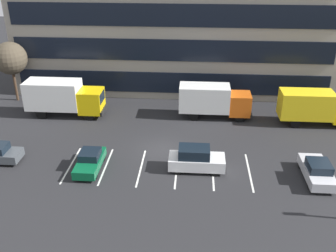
# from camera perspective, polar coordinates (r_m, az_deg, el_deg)

# --- Properties ---
(ground_plane) EXTENTS (120.00, 120.00, 0.00)m
(ground_plane) POSITION_cam_1_polar(r_m,az_deg,el_deg) (32.59, -0.89, -3.54)
(ground_plane) COLOR #262628
(lot_markings) EXTENTS (14.14, 5.40, 0.01)m
(lot_markings) POSITION_cam_1_polar(r_m,az_deg,el_deg) (30.06, -1.39, -6.32)
(lot_markings) COLOR silver
(lot_markings) RESTS_ON ground_plane
(box_truck_yellow) EXTENTS (7.74, 2.56, 3.59)m
(box_truck_yellow) POSITION_cam_1_polar(r_m,az_deg,el_deg) (39.61, -15.34, 4.27)
(box_truck_yellow) COLOR yellow
(box_truck_yellow) RESTS_ON ground_plane
(box_truck_orange) EXTENTS (7.13, 2.36, 3.31)m
(box_truck_orange) POSITION_cam_1_polar(r_m,az_deg,el_deg) (38.08, 6.77, 3.90)
(box_truck_orange) COLOR #D85914
(box_truck_orange) RESTS_ON ground_plane
(box_truck_yellow_all) EXTENTS (7.13, 2.36, 3.30)m
(box_truck_yellow_all) POSITION_cam_1_polar(r_m,az_deg,el_deg) (38.89, 21.10, 2.75)
(box_truck_yellow_all) COLOR yellow
(box_truck_yellow_all) RESTS_ON ground_plane
(sedan_silver) EXTENTS (1.82, 4.34, 1.55)m
(sedan_silver) POSITION_cam_1_polar(r_m,az_deg,el_deg) (30.46, 21.33, -6.23)
(sedan_silver) COLOR silver
(sedan_silver) RESTS_ON ground_plane
(suv_white) EXTENTS (4.30, 1.82, 1.94)m
(suv_white) POSITION_cam_1_polar(r_m,az_deg,el_deg) (29.49, 4.18, -4.94)
(suv_white) COLOR white
(suv_white) RESTS_ON ground_plane
(sedan_forest) EXTENTS (1.69, 4.04, 1.45)m
(sedan_forest) POSITION_cam_1_polar(r_m,az_deg,el_deg) (30.29, -11.55, -5.12)
(sedan_forest) COLOR #0C5933
(sedan_forest) RESTS_ON ground_plane
(bare_tree) EXTENTS (3.47, 3.47, 6.50)m
(bare_tree) POSITION_cam_1_polar(r_m,az_deg,el_deg) (44.42, -22.43, 9.29)
(bare_tree) COLOR #473323
(bare_tree) RESTS_ON ground_plane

